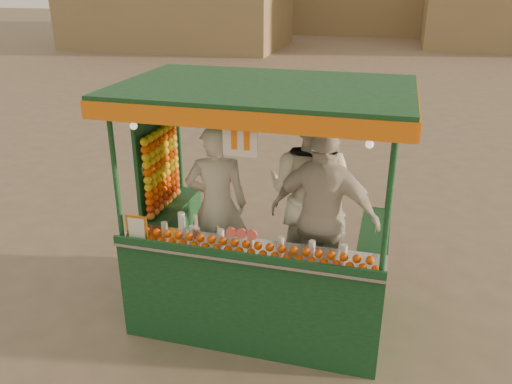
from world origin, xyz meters
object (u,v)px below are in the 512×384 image
(vendor_left, at_px, (217,206))
(vendor_right, at_px, (324,217))
(vendor_middle, at_px, (311,194))
(juice_cart, at_px, (254,251))

(vendor_left, relative_size, vendor_right, 0.94)
(vendor_left, xyz_separation_m, vendor_middle, (0.90, 0.20, 0.14))
(vendor_left, height_order, vendor_middle, vendor_middle)
(vendor_left, bearing_deg, vendor_right, 156.75)
(vendor_right, bearing_deg, juice_cart, 16.49)
(juice_cart, bearing_deg, vendor_left, 157.07)
(juice_cart, relative_size, vendor_right, 1.45)
(juice_cart, bearing_deg, vendor_right, 6.92)
(juice_cart, xyz_separation_m, vendor_middle, (0.47, 0.39, 0.49))
(juice_cart, height_order, vendor_right, juice_cart)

